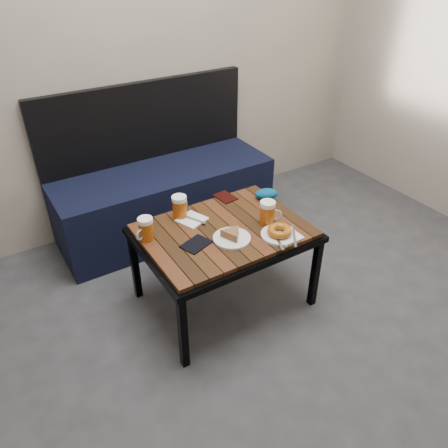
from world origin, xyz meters
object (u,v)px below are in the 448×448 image
plate_bagel (279,233)px  passport_navy (196,244)px  beer_mug_centre (180,207)px  beer_mug_right (268,213)px  cafe_table (224,236)px  beer_mug_left (146,229)px  passport_burgundy (225,197)px  bench (163,193)px  knit_pouch (266,194)px  plate_pie (232,236)px

plate_bagel → passport_navy: 0.41m
beer_mug_centre → beer_mug_right: 0.45m
cafe_table → beer_mug_left: 0.40m
plate_bagel → passport_navy: bearing=158.3°
beer_mug_centre → passport_burgundy: size_ratio=1.00×
bench → passport_navy: bearing=-104.3°
beer_mug_centre → passport_burgundy: bearing=-23.3°
passport_navy → passport_burgundy: same height
beer_mug_left → bench: bearing=-144.1°
beer_mug_centre → passport_navy: size_ratio=0.91×
beer_mug_left → knit_pouch: size_ratio=0.91×
beer_mug_right → passport_burgundy: (-0.04, 0.33, -0.06)m
knit_pouch → beer_mug_centre: bearing=170.9°
beer_mug_centre → plate_pie: (0.12, -0.31, -0.04)m
beer_mug_left → plate_pie: beer_mug_left is taller
bench → plate_pie: 0.95m
bench → passport_burgundy: (0.13, -0.56, 0.20)m
beer_mug_left → passport_navy: beer_mug_left is taller
plate_bagel → passport_burgundy: bearing=93.0°
beer_mug_left → plate_bagel: (0.56, -0.32, -0.04)m
plate_bagel → passport_navy: size_ratio=1.64×
beer_mug_left → plate_bagel: beer_mug_left is taller
plate_bagel → knit_pouch: 0.37m
bench → beer_mug_left: size_ratio=12.04×
bench → cafe_table: 0.84m
passport_burgundy → knit_pouch: bearing=-40.6°
cafe_table → beer_mug_left: size_ratio=7.22×
passport_burgundy → knit_pouch: size_ratio=0.95×
beer_mug_centre → plate_bagel: beer_mug_centre is taller
plate_pie → passport_burgundy: 0.40m
bench → passport_navy: (-0.22, -0.87, 0.20)m
beer_mug_centre → beer_mug_right: size_ratio=0.99×
plate_bagel → passport_burgundy: 0.46m
beer_mug_centre → passport_burgundy: beer_mug_centre is taller
beer_mug_left → cafe_table: bearing=137.2°
plate_bagel → passport_burgundy: plate_bagel is taller
bench → beer_mug_right: (0.18, -0.89, 0.26)m
bench → beer_mug_left: bearing=-119.8°
cafe_table → passport_burgundy: passport_burgundy is taller
beer_mug_left → beer_mug_right: 0.61m
beer_mug_right → passport_burgundy: beer_mug_right is taller
plate_bagel → passport_burgundy: size_ratio=1.80×
bench → cafe_table: (-0.04, -0.82, 0.16)m
beer_mug_centre → knit_pouch: beer_mug_centre is taller
knit_pouch → bench: bearing=115.1°
passport_navy → beer_mug_centre: bearing=149.7°
plate_pie → passport_navy: 0.18m
bench → passport_burgundy: 0.61m
beer_mug_right → bench: bearing=136.7°
cafe_table → beer_mug_right: (0.21, -0.07, 0.11)m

